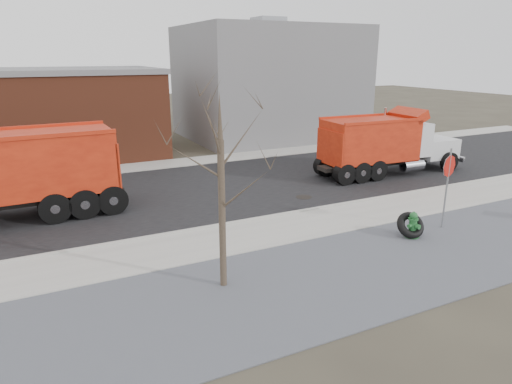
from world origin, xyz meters
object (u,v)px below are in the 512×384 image
fire_hydrant (413,226)px  dump_truck_red_b (7,172)px  stop_sign (448,175)px  dump_truck_red_a (386,142)px  truck_tire (410,225)px

fire_hydrant → dump_truck_red_b: (-12.23, 7.98, 1.46)m
dump_truck_red_b → stop_sign: bearing=148.7°
fire_hydrant → dump_truck_red_b: size_ratio=0.11×
dump_truck_red_a → stop_sign: bearing=-113.6°
fire_hydrant → truck_tire: fire_hydrant is taller
fire_hydrant → dump_truck_red_b: bearing=134.0°
truck_tire → dump_truck_red_a: (5.09, 7.11, 1.27)m
truck_tire → dump_truck_red_a: size_ratio=0.13×
truck_tire → dump_truck_red_b: 14.60m
truck_tire → stop_sign: 2.28m
stop_sign → dump_truck_red_b: size_ratio=0.33×
truck_tire → dump_truck_red_b: (-12.19, 7.90, 1.46)m
stop_sign → dump_truck_red_a: size_ratio=0.36×
dump_truck_red_a → dump_truck_red_b: size_ratio=0.93×
fire_hydrant → truck_tire: bearing=99.6°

